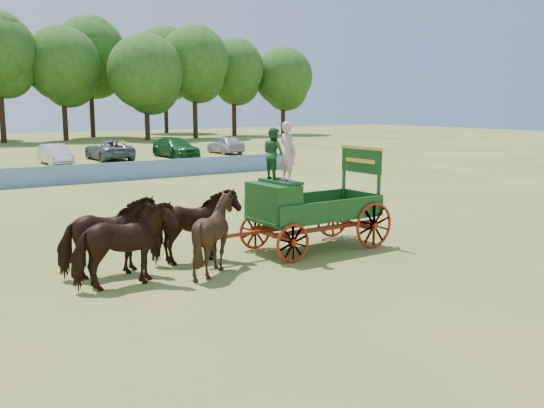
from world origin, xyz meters
The scene contains 7 objects.
ground centered at (0.00, 0.00, 0.00)m, with size 160.00×160.00×0.00m, color #A5954A.
horse_lead_left centered at (-6.35, -1.63, 1.01)m, with size 1.09×2.39×2.02m, color black.
horse_lead_right centered at (-6.35, -0.53, 1.01)m, with size 1.09×2.39×2.02m, color black.
horse_wheel_left centered at (-3.95, -1.63, 1.01)m, with size 1.63×1.83×2.02m, color black.
horse_wheel_right centered at (-3.95, -0.53, 1.01)m, with size 1.09×2.39×2.02m, color black.
farm_dray centered at (-0.99, -1.07, 1.63)m, with size 5.99×2.00×3.81m.
sponsor_banner centered at (-1.00, 18.00, 0.53)m, with size 26.00×0.08×1.05m, color #1C3C98.
Camera 1 is at (-11.23, -15.01, 4.29)m, focal length 40.00 mm.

